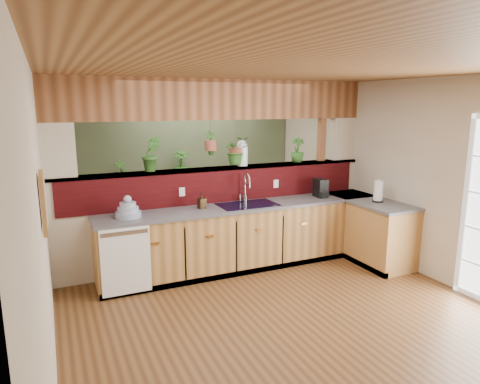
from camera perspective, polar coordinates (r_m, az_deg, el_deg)
name	(u,v)px	position (r m, az deg, el deg)	size (l,w,h in m)	color
ground	(263,297)	(5.28, 3.10, -13.76)	(4.60, 7.00, 0.01)	#55341A
ceiling	(266,72)	(4.78, 3.46, 15.65)	(4.60, 7.00, 0.01)	brown
wall_back	(178,157)	(8.09, -8.29, 4.70)	(4.60, 0.02, 2.60)	beige
wall_left	(43,211)	(4.34, -24.82, -2.32)	(0.02, 7.00, 2.60)	beige
wall_right	(415,177)	(6.26, 22.31, 1.91)	(0.02, 7.00, 2.60)	beige
pass_through_partition	(223,181)	(6.10, -2.35, 1.51)	(4.60, 0.21, 2.60)	beige
pass_through_ledge	(220,168)	(6.07, -2.63, 3.16)	(4.60, 0.21, 0.04)	brown
header_beam	(220,99)	(6.00, -2.72, 12.22)	(4.60, 0.15, 0.55)	brown
sage_backwall	(178,157)	(8.08, -8.25, 4.69)	(4.55, 0.02, 2.55)	#546645
countertop	(287,233)	(6.21, 6.34, -5.42)	(4.14, 1.52, 0.90)	olive
dishwasher	(126,261)	(5.26, -14.97, -8.86)	(0.58, 0.03, 0.82)	white
navy_sink	(248,210)	(5.93, 1.01, -2.43)	(0.82, 0.50, 0.18)	black
framed_print	(44,202)	(3.50, -24.73, -1.24)	(0.04, 0.35, 0.45)	olive
faucet	(246,186)	(6.03, 0.82, 0.75)	(0.18, 0.18, 0.42)	#B7B7B2
dish_stack	(128,210)	(5.43, -14.70, -2.38)	(0.31, 0.31, 0.27)	#939DBD
soap_dispenser	(202,201)	(5.70, -5.14, -1.18)	(0.09, 0.10, 0.21)	#362313
coffee_maker	(321,189)	(6.48, 10.72, 0.43)	(0.15, 0.25, 0.27)	black
paper_towel	(378,192)	(6.36, 17.95, 0.05)	(0.15, 0.15, 0.32)	black
glass_jar	(242,153)	(6.17, 0.27, 5.22)	(0.16, 0.16, 0.37)	silver
ledge_plant_left	(152,154)	(5.75, -11.71, 4.98)	(0.25, 0.20, 0.46)	#2A5A1F
ledge_plant_right	(297,150)	(6.61, 7.66, 5.58)	(0.21, 0.21, 0.37)	#2A5A1F
hanging_plant_a	(211,135)	(5.96, -3.95, 7.63)	(0.19, 0.16, 0.46)	brown
hanging_plant_b	(236,138)	(6.11, -0.52, 7.17)	(0.37, 0.32, 0.55)	brown
shelving_console	(154,204)	(7.86, -11.42, -1.54)	(1.33, 0.36, 0.89)	black
shelf_plant_a	(120,171)	(7.64, -15.65, 2.70)	(0.20, 0.13, 0.37)	#2A5A1F
shelf_plant_b	(181,164)	(7.87, -7.88, 3.72)	(0.28, 0.28, 0.50)	#2A5A1F
floor_plant	(256,219)	(7.25, 2.16, -3.59)	(0.65, 0.56, 0.72)	#2A5A1F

